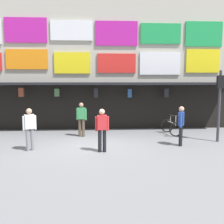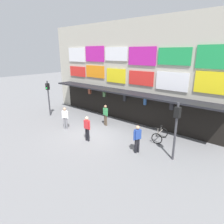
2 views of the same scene
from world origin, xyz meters
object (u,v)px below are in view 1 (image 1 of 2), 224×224
(traffic_light_far, at_px, (220,94))
(bicycle_parked, at_px, (172,127))
(pedestrian_in_blue, at_px, (102,128))
(pedestrian_in_green, at_px, (181,124))
(pedestrian_in_yellow, at_px, (81,118))
(pedestrian_in_purple, at_px, (30,127))

(traffic_light_far, height_order, bicycle_parked, traffic_light_far)
(pedestrian_in_blue, bearing_deg, traffic_light_far, 15.23)
(traffic_light_far, height_order, pedestrian_in_green, traffic_light_far)
(bicycle_parked, height_order, pedestrian_in_green, pedestrian_in_green)
(pedestrian_in_yellow, distance_m, pedestrian_in_green, 4.77)
(pedestrian_in_blue, height_order, pedestrian_in_yellow, same)
(bicycle_parked, distance_m, pedestrian_in_green, 2.38)
(traffic_light_far, distance_m, bicycle_parked, 2.92)
(bicycle_parked, distance_m, pedestrian_in_blue, 4.80)
(pedestrian_in_yellow, bearing_deg, traffic_light_far, -12.80)
(pedestrian_in_purple, bearing_deg, pedestrian_in_green, 3.97)
(bicycle_parked, xyz_separation_m, pedestrian_in_yellow, (-4.59, -0.25, 0.55))
(pedestrian_in_yellow, relative_size, pedestrian_in_green, 1.00)
(bicycle_parked, bearing_deg, pedestrian_in_yellow, -176.90)
(pedestrian_in_yellow, bearing_deg, pedestrian_in_blue, -71.36)
(traffic_light_far, height_order, pedestrian_in_blue, traffic_light_far)
(traffic_light_far, bearing_deg, pedestrian_in_yellow, 167.20)
(pedestrian_in_purple, xyz_separation_m, pedestrian_in_green, (6.18, 0.43, 0.00))
(traffic_light_far, xyz_separation_m, bicycle_parked, (-1.64, 1.66, -1.75))
(pedestrian_in_green, bearing_deg, bicycle_parked, 83.07)
(pedestrian_in_blue, distance_m, pedestrian_in_purple, 2.86)
(pedestrian_in_blue, bearing_deg, pedestrian_in_purple, 172.59)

